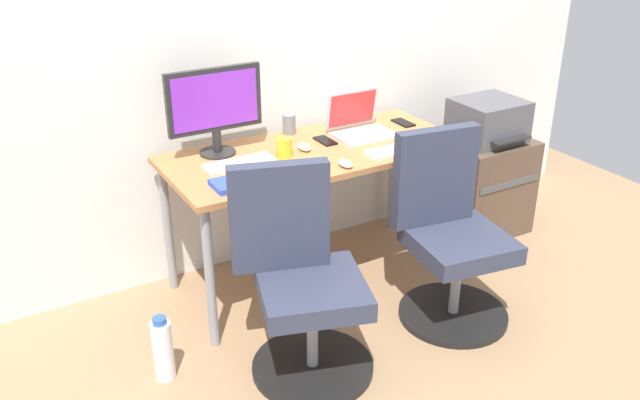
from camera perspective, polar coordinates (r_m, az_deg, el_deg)
ground_plane at (r=3.76m, az=-0.39°, el=-6.40°), size 5.28×5.28×0.00m
back_wall at (r=3.63m, az=-3.84°, el=14.49°), size 4.40×0.04×2.60m
desk at (r=3.46m, az=-0.42°, el=3.14°), size 1.52×0.67×0.75m
office_chair_left at (r=2.91m, az=-1.58°, el=-7.01°), size 0.55×0.55×0.94m
office_chair_right at (r=3.32m, az=10.84°, el=-3.08°), size 0.54×0.54×0.94m
side_cabinet at (r=4.27m, az=13.33°, el=1.31°), size 0.51×0.46×0.58m
printer at (r=4.12m, az=13.90°, el=6.54°), size 0.38×0.40×0.24m
water_bottle_on_floor at (r=3.07m, az=-13.07°, el=-12.11°), size 0.09×0.09×0.31m
desktop_monitor at (r=3.34m, az=-8.84°, el=7.87°), size 0.48×0.18×0.43m
open_laptop at (r=3.64m, az=3.32°, el=6.38°), size 0.31×0.26×0.23m
keyboard_by_monitor at (r=3.26m, az=-6.80°, el=3.09°), size 0.34×0.12×0.02m
keyboard_by_laptop at (r=3.43m, az=6.52°, el=4.22°), size 0.34×0.12×0.02m
mouse_by_monitor at (r=3.22m, az=2.15°, el=3.08°), size 0.06×0.10×0.03m
mouse_by_laptop at (r=3.42m, az=-1.34°, el=4.45°), size 0.06×0.10×0.03m
coffee_mug at (r=3.34m, az=-3.07°, el=4.46°), size 0.08×0.08×0.09m
pen_cup at (r=3.64m, az=-2.68°, el=6.36°), size 0.07×0.07×0.10m
phone_near_laptop at (r=3.54m, az=0.44°, el=5.00°), size 0.07×0.14×0.01m
phone_near_monitor at (r=3.84m, az=7.00°, el=6.46°), size 0.07×0.14×0.01m
notebook at (r=3.04m, az=-7.07°, el=1.44°), size 0.21×0.15×0.03m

